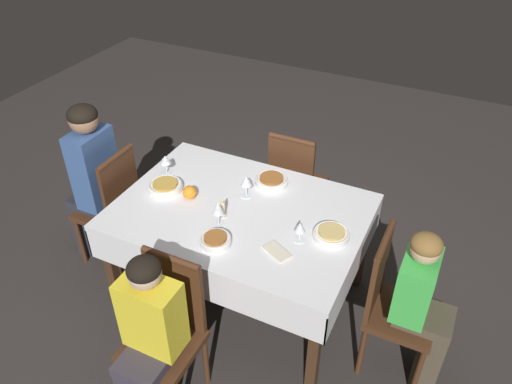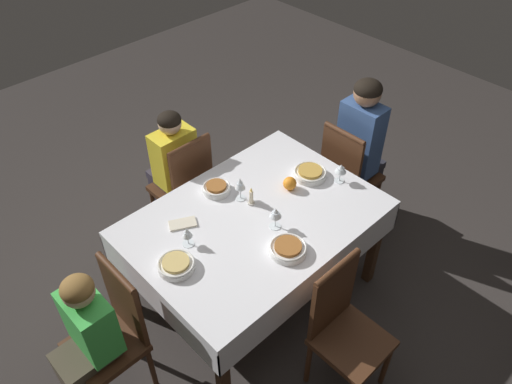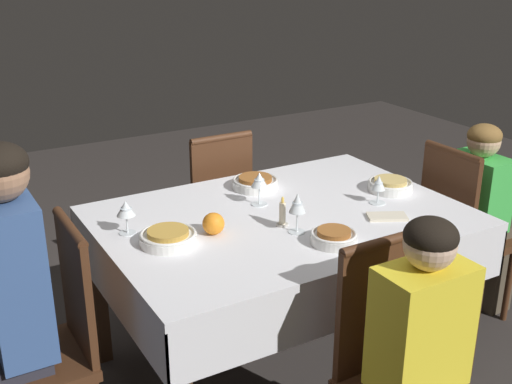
{
  "view_description": "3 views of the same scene",
  "coord_description": "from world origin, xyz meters",
  "px_view_note": "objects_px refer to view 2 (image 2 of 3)",
  "views": [
    {
      "loc": [
        1.12,
        -2.11,
        2.64
      ],
      "look_at": [
        0.07,
        0.08,
        0.86
      ],
      "focal_mm": 35.0,
      "sensor_mm": 36.0,
      "label": 1
    },
    {
      "loc": [
        1.48,
        1.56,
        2.89
      ],
      "look_at": [
        -0.03,
        -0.02,
        0.93
      ],
      "focal_mm": 35.0,
      "sensor_mm": 36.0,
      "label": 2
    },
    {
      "loc": [
        -1.34,
        -2.09,
        1.81
      ],
      "look_at": [
        -0.09,
        0.07,
        0.86
      ],
      "focal_mm": 45.0,
      "sensor_mm": 36.0,
      "label": 3
    }
  ],
  "objects_px": {
    "chair_west": "(347,173)",
    "chair_east": "(114,330)",
    "person_adult_denim": "(362,144)",
    "wine_glass_east": "(187,233)",
    "chair_south": "(185,185)",
    "candle_centerpiece": "(251,198)",
    "napkin_red_folded": "(183,224)",
    "dining_table": "(255,226)",
    "person_child_green": "(85,343)",
    "wine_glass_north": "(276,213)",
    "bowl_north": "(288,248)",
    "bowl_south": "(217,188)",
    "person_child_yellow": "(171,166)",
    "bowl_east": "(176,265)",
    "wine_glass_south": "(240,184)",
    "orange_fruit": "(290,183)",
    "chair_north": "(344,326)",
    "wine_glass_west": "(341,169)",
    "bowl_west": "(310,173)"
  },
  "relations": [
    {
      "from": "person_child_green",
      "to": "bowl_south",
      "type": "height_order",
      "value": "person_child_green"
    },
    {
      "from": "chair_north",
      "to": "chair_west",
      "type": "bearing_deg",
      "value": 37.91
    },
    {
      "from": "wine_glass_north",
      "to": "orange_fruit",
      "type": "bearing_deg",
      "value": -150.52
    },
    {
      "from": "wine_glass_east",
      "to": "candle_centerpiece",
      "type": "xyz_separation_m",
      "value": [
        -0.49,
        0.0,
        -0.04
      ]
    },
    {
      "from": "bowl_south",
      "to": "candle_centerpiece",
      "type": "height_order",
      "value": "candle_centerpiece"
    },
    {
      "from": "chair_north",
      "to": "person_child_yellow",
      "type": "xyz_separation_m",
      "value": [
        -0.1,
        -1.7,
        0.08
      ]
    },
    {
      "from": "chair_west",
      "to": "person_child_green",
      "type": "bearing_deg",
      "value": 89.04
    },
    {
      "from": "chair_south",
      "to": "bowl_east",
      "type": "xyz_separation_m",
      "value": [
        0.62,
        0.77,
        0.28
      ]
    },
    {
      "from": "chair_east",
      "to": "chair_north",
      "type": "distance_m",
      "value": 1.26
    },
    {
      "from": "chair_east",
      "to": "person_adult_denim",
      "type": "relative_size",
      "value": 0.75
    },
    {
      "from": "chair_west",
      "to": "candle_centerpiece",
      "type": "xyz_separation_m",
      "value": [
        0.93,
        -0.05,
        0.3
      ]
    },
    {
      "from": "dining_table",
      "to": "napkin_red_folded",
      "type": "distance_m",
      "value": 0.44
    },
    {
      "from": "orange_fruit",
      "to": "person_child_yellow",
      "type": "bearing_deg",
      "value": -71.62
    },
    {
      "from": "person_child_green",
      "to": "wine_glass_north",
      "type": "xyz_separation_m",
      "value": [
        -1.18,
        0.22,
        0.31
      ]
    },
    {
      "from": "wine_glass_east",
      "to": "bowl_north",
      "type": "bearing_deg",
      "value": 130.27
    },
    {
      "from": "chair_north",
      "to": "wine_glass_west",
      "type": "bearing_deg",
      "value": 42.55
    },
    {
      "from": "chair_south",
      "to": "napkin_red_folded",
      "type": "xyz_separation_m",
      "value": [
        0.4,
        0.52,
        0.26
      ]
    },
    {
      "from": "dining_table",
      "to": "napkin_red_folded",
      "type": "bearing_deg",
      "value": -34.86
    },
    {
      "from": "wine_glass_west",
      "to": "wine_glass_north",
      "type": "bearing_deg",
      "value": 0.17
    },
    {
      "from": "bowl_south",
      "to": "person_adult_denim",
      "type": "bearing_deg",
      "value": 165.88
    },
    {
      "from": "person_adult_denim",
      "to": "wine_glass_east",
      "type": "bearing_deg",
      "value": 87.89
    },
    {
      "from": "wine_glass_west",
      "to": "bowl_east",
      "type": "bearing_deg",
      "value": -6.97
    },
    {
      "from": "chair_east",
      "to": "person_child_yellow",
      "type": "relative_size",
      "value": 0.87
    },
    {
      "from": "chair_south",
      "to": "orange_fruit",
      "type": "height_order",
      "value": "chair_south"
    },
    {
      "from": "chair_south",
      "to": "bowl_north",
      "type": "height_order",
      "value": "chair_south"
    },
    {
      "from": "bowl_west",
      "to": "wine_glass_west",
      "type": "xyz_separation_m",
      "value": [
        -0.1,
        0.16,
        0.07
      ]
    },
    {
      "from": "dining_table",
      "to": "chair_west",
      "type": "distance_m",
      "value": 1.01
    },
    {
      "from": "candle_centerpiece",
      "to": "bowl_east",
      "type": "bearing_deg",
      "value": 8.12
    },
    {
      "from": "wine_glass_east",
      "to": "napkin_red_folded",
      "type": "xyz_separation_m",
      "value": [
        -0.07,
        -0.15,
        -0.08
      ]
    },
    {
      "from": "napkin_red_folded",
      "to": "wine_glass_south",
      "type": "bearing_deg",
      "value": 170.45
    },
    {
      "from": "person_child_yellow",
      "to": "bowl_south",
      "type": "height_order",
      "value": "person_child_yellow"
    },
    {
      "from": "chair_west",
      "to": "person_adult_denim",
      "type": "relative_size",
      "value": 0.75
    },
    {
      "from": "person_adult_denim",
      "to": "bowl_north",
      "type": "distance_m",
      "value": 1.25
    },
    {
      "from": "chair_south",
      "to": "candle_centerpiece",
      "type": "xyz_separation_m",
      "value": [
        -0.02,
        0.67,
        0.3
      ]
    },
    {
      "from": "person_child_yellow",
      "to": "bowl_east",
      "type": "relative_size",
      "value": 5.22
    },
    {
      "from": "wine_glass_east",
      "to": "candle_centerpiece",
      "type": "distance_m",
      "value": 0.49
    },
    {
      "from": "bowl_south",
      "to": "bowl_north",
      "type": "relative_size",
      "value": 0.83
    },
    {
      "from": "orange_fruit",
      "to": "wine_glass_south",
      "type": "bearing_deg",
      "value": -27.31
    },
    {
      "from": "napkin_red_folded",
      "to": "wine_glass_east",
      "type": "bearing_deg",
      "value": 63.99
    },
    {
      "from": "chair_west",
      "to": "bowl_north",
      "type": "relative_size",
      "value": 4.36
    },
    {
      "from": "bowl_west",
      "to": "wine_glass_north",
      "type": "height_order",
      "value": "wine_glass_north"
    },
    {
      "from": "chair_east",
      "to": "wine_glass_south",
      "type": "distance_m",
      "value": 1.11
    },
    {
      "from": "chair_west",
      "to": "chair_east",
      "type": "bearing_deg",
      "value": 88.96
    },
    {
      "from": "chair_south",
      "to": "napkin_red_folded",
      "type": "distance_m",
      "value": 0.71
    },
    {
      "from": "person_child_yellow",
      "to": "orange_fruit",
      "type": "xyz_separation_m",
      "value": [
        -0.3,
        0.9,
        0.22
      ]
    },
    {
      "from": "chair_west",
      "to": "napkin_red_folded",
      "type": "xyz_separation_m",
      "value": [
        1.35,
        -0.2,
        0.26
      ]
    },
    {
      "from": "candle_centerpiece",
      "to": "napkin_red_folded",
      "type": "height_order",
      "value": "candle_centerpiece"
    },
    {
      "from": "chair_west",
      "to": "person_child_yellow",
      "type": "height_order",
      "value": "person_child_yellow"
    },
    {
      "from": "chair_east",
      "to": "candle_centerpiece",
      "type": "height_order",
      "value": "chair_east"
    },
    {
      "from": "chair_south",
      "to": "chair_east",
      "type": "height_order",
      "value": "same"
    }
  ]
}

